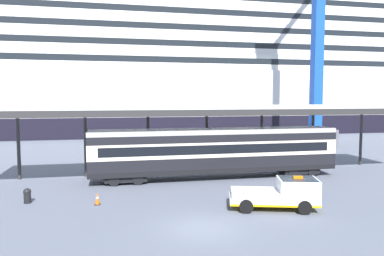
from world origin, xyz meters
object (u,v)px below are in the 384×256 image
(cruise_ship, at_px, (82,60))
(traffic_cone_near, at_px, (97,199))
(service_truck, at_px, (282,193))
(dockside_crane, at_px, (323,34))
(quay_bollard, at_px, (27,195))
(train_carriage, at_px, (215,151))
(traffic_cone_mid, at_px, (306,183))

(cruise_ship, distance_m, traffic_cone_near, 51.92)
(service_truck, height_order, dockside_crane, dockside_crane)
(traffic_cone_near, bearing_deg, quay_bollard, 163.73)
(train_carriage, bearing_deg, service_truck, -79.92)
(service_truck, xyz_separation_m, traffic_cone_near, (-10.88, 3.22, -0.60))
(train_carriage, bearing_deg, cruise_ship, 107.39)
(traffic_cone_near, relative_size, traffic_cone_mid, 1.26)
(traffic_cone_mid, bearing_deg, train_carriage, 143.00)
(service_truck, xyz_separation_m, dockside_crane, (17.96, 25.68, 14.29))
(train_carriage, bearing_deg, traffic_cone_mid, -37.00)
(service_truck, xyz_separation_m, quay_bollard, (-15.23, 4.49, -0.47))
(train_carriage, height_order, service_truck, train_carriage)
(traffic_cone_near, height_order, traffic_cone_mid, traffic_cone_near)
(service_truck, height_order, traffic_cone_mid, service_truck)
(traffic_cone_mid, bearing_deg, cruise_ship, 112.04)
(quay_bollard, bearing_deg, dockside_crane, 32.56)
(train_carriage, height_order, dockside_crane, dockside_crane)
(train_carriage, relative_size, dockside_crane, 0.41)
(train_carriage, relative_size, traffic_cone_mid, 32.68)
(traffic_cone_mid, relative_size, quay_bollard, 0.65)
(service_truck, relative_size, traffic_cone_near, 7.09)
(service_truck, bearing_deg, quay_bollard, 163.59)
(cruise_ship, bearing_deg, dockside_crane, -39.47)
(dockside_crane, height_order, quay_bollard, dockside_crane)
(cruise_ship, relative_size, service_truck, 30.38)
(train_carriage, distance_m, traffic_cone_mid, 7.55)
(dockside_crane, bearing_deg, quay_bollard, -147.44)
(train_carriage, distance_m, dockside_crane, 28.78)
(train_carriage, relative_size, traffic_cone_near, 26.04)
(traffic_cone_near, height_order, quay_bollard, quay_bollard)
(train_carriage, height_order, traffic_cone_mid, train_carriage)
(train_carriage, height_order, traffic_cone_near, train_carriage)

